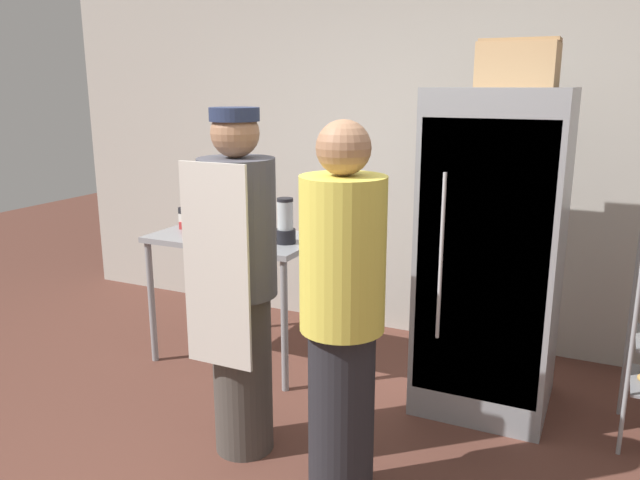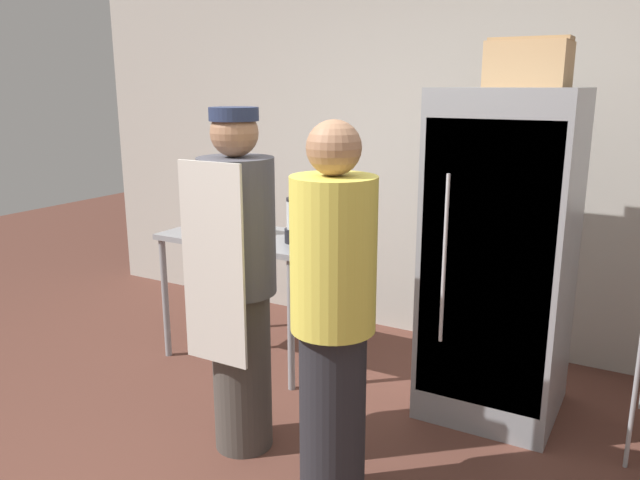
# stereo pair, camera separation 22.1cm
# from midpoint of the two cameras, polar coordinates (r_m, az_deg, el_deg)

# --- Properties ---
(back_wall) EXTENTS (6.40, 0.12, 2.95)m
(back_wall) POSITION_cam_midpoint_polar(r_m,az_deg,el_deg) (4.56, 9.05, 9.21)
(back_wall) COLOR #B7B2A8
(back_wall) RESTS_ON ground_plane
(refrigerator) EXTENTS (0.73, 0.76, 1.83)m
(refrigerator) POSITION_cam_midpoint_polar(r_m,az_deg,el_deg) (3.63, 13.83, -1.20)
(refrigerator) COLOR gray
(refrigerator) RESTS_ON ground_plane
(prep_counter) EXTENTS (1.09, 0.61, 0.87)m
(prep_counter) POSITION_cam_midpoint_polar(r_m,az_deg,el_deg) (4.18, -9.25, -1.12)
(prep_counter) COLOR gray
(prep_counter) RESTS_ON ground_plane
(donut_box) EXTENTS (0.26, 0.22, 0.26)m
(donut_box) POSITION_cam_midpoint_polar(r_m,az_deg,el_deg) (4.10, -9.94, 0.83)
(donut_box) COLOR silver
(donut_box) RESTS_ON prep_counter
(blender_pitcher) EXTENTS (0.13, 0.13, 0.29)m
(blender_pitcher) POSITION_cam_midpoint_polar(r_m,az_deg,el_deg) (3.89, -4.82, 1.52)
(blender_pitcher) COLOR black
(blender_pitcher) RESTS_ON prep_counter
(binder_stack) EXTENTS (0.28, 0.22, 0.15)m
(binder_stack) POSITION_cam_midpoint_polar(r_m,az_deg,el_deg) (4.40, -12.03, 2.04)
(binder_stack) COLOR #B72D2D
(binder_stack) RESTS_ON prep_counter
(cardboard_storage_box) EXTENTS (0.41, 0.33, 0.25)m
(cardboard_storage_box) POSITION_cam_midpoint_polar(r_m,az_deg,el_deg) (3.60, 15.97, 15.23)
(cardboard_storage_box) COLOR tan
(cardboard_storage_box) RESTS_ON refrigerator
(person_baker) EXTENTS (0.37, 0.39, 1.74)m
(person_baker) POSITION_cam_midpoint_polar(r_m,az_deg,el_deg) (3.08, -9.45, -3.81)
(person_baker) COLOR #47423D
(person_baker) RESTS_ON ground_plane
(person_customer) EXTENTS (0.36, 0.36, 1.71)m
(person_customer) POSITION_cam_midpoint_polar(r_m,az_deg,el_deg) (2.67, -0.36, -7.25)
(person_customer) COLOR #232328
(person_customer) RESTS_ON ground_plane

